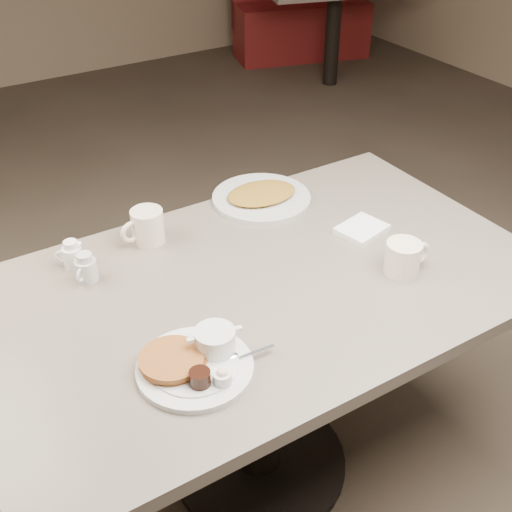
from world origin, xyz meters
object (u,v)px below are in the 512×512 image
diner_table (260,330)px  creamer_left (86,268)px  coffee_mug_near (404,257)px  coffee_mug_far (147,227)px  main_plate (196,360)px  booth_back_right (303,8)px  creamer_right (72,255)px  hash_plate (261,196)px

diner_table → creamer_left: creamer_left is taller
diner_table → coffee_mug_near: 0.44m
coffee_mug_far → diner_table: bearing=-62.8°
coffee_mug_far → creamer_left: coffee_mug_far is taller
creamer_left → diner_table: bearing=-33.0°
coffee_mug_near → creamer_left: bearing=150.7°
main_plate → coffee_mug_near: (0.64, 0.03, 0.02)m
diner_table → booth_back_right: (2.55, 3.38, -0.17)m
diner_table → creamer_left: bearing=147.0°
coffee_mug_far → booth_back_right: bearing=48.3°
diner_table → main_plate: main_plate is taller
diner_table → coffee_mug_far: 0.43m
creamer_left → creamer_right: same height
coffee_mug_far → booth_back_right: booth_back_right is taller
coffee_mug_near → creamer_left: coffee_mug_near is taller
main_plate → coffee_mug_near: bearing=2.8°
creamer_left → hash_plate: creamer_left is taller
main_plate → booth_back_right: (2.84, 3.57, -0.36)m
coffee_mug_far → creamer_right: bearing=-178.2°
diner_table → main_plate: bearing=-146.2°
diner_table → coffee_mug_far: bearing=117.2°
coffee_mug_far → booth_back_right: size_ratio=0.09×
creamer_right → hash_plate: (0.62, 0.04, -0.02)m
diner_table → coffee_mug_near: (0.35, -0.16, 0.22)m
booth_back_right → creamer_right: bearing=-133.9°
creamer_left → creamer_right: bearing=97.9°
hash_plate → booth_back_right: size_ratio=0.21×
booth_back_right → diner_table: bearing=-127.0°
diner_table → creamer_right: (-0.39, 0.33, 0.21)m
main_plate → booth_back_right: booth_back_right is taller
coffee_mug_far → hash_plate: size_ratio=0.41×
main_plate → coffee_mug_near: coffee_mug_near is taller
coffee_mug_far → creamer_left: size_ratio=1.69×
diner_table → coffee_mug_near: coffee_mug_near is taller
coffee_mug_near → creamer_right: (-0.74, 0.49, -0.01)m
diner_table → hash_plate: bearing=57.3°
hash_plate → main_plate: bearing=-133.2°
diner_table → coffee_mug_far: (-0.17, 0.33, 0.22)m
coffee_mug_near → creamer_right: 0.89m
diner_table → hash_plate: hash_plate is taller
hash_plate → diner_table: bearing=-122.7°
hash_plate → creamer_right: bearing=-176.6°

